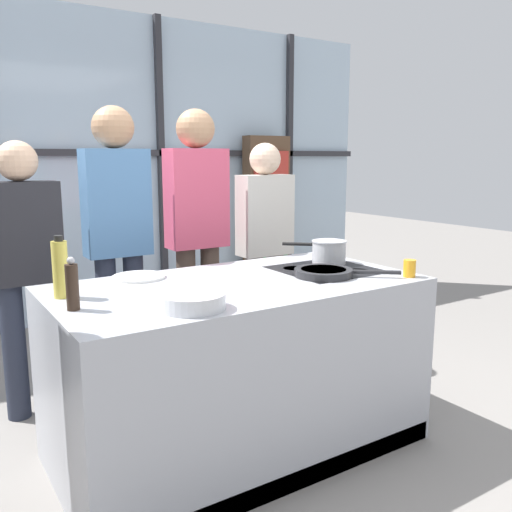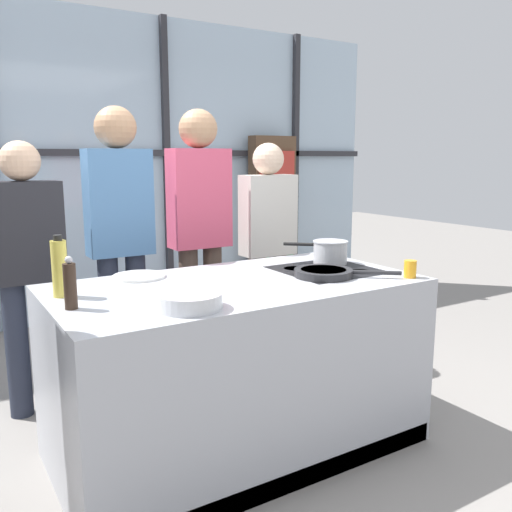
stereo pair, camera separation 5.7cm
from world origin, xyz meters
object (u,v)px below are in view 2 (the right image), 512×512
object	(u,v)px
spectator_center_left	(120,230)
spectator_far_right	(268,239)
spectator_far_left	(28,262)
white_plate	(139,276)
juice_glass_near	(410,269)
spectator_center_right	(200,224)
oil_bottle	(60,268)
mixing_bowl	(189,300)
saucepan	(330,252)
pepper_grinder	(70,285)
frying_pan	(325,273)

from	to	relation	value
spectator_center_left	spectator_far_right	xyz separation A→B (m)	(1.09, -0.00, -0.14)
spectator_far_left	white_plate	size ratio (longest dim) A/B	5.90
spectator_center_left	juice_glass_near	xyz separation A→B (m)	(1.08, -1.36, -0.13)
spectator_far_left	spectator_center_right	size ratio (longest dim) A/B	0.88
spectator_center_right	oil_bottle	size ratio (longest dim) A/B	6.52
spectator_far_left	oil_bottle	world-z (taller)	spectator_far_left
oil_bottle	juice_glass_near	world-z (taller)	oil_bottle
spectator_center_right	mixing_bowl	bearing A→B (deg)	62.32
spectator_center_left	saucepan	bearing A→B (deg)	138.48
spectator_center_left	pepper_grinder	size ratio (longest dim) A/B	8.17
spectator_far_right	spectator_center_right	bearing A→B (deg)	-0.00
spectator_center_right	juice_glass_near	distance (m)	1.47
spectator_center_right	spectator_far_left	bearing A→B (deg)	0.00
frying_pan	white_plate	world-z (taller)	frying_pan
saucepan	pepper_grinder	distance (m)	1.52
juice_glass_near	white_plate	bearing A→B (deg)	148.30
white_plate	mixing_bowl	distance (m)	0.67
frying_pan	spectator_center_left	bearing A→B (deg)	123.09
juice_glass_near	pepper_grinder	bearing A→B (deg)	169.01
spectator_far_left	spectator_far_right	bearing A→B (deg)	-180.00
spectator_center_right	mixing_bowl	size ratio (longest dim) A/B	6.64
frying_pan	oil_bottle	xyz separation A→B (m)	(-1.26, 0.30, 0.11)
spectator_far_right	saucepan	world-z (taller)	spectator_far_right
spectator_center_left	juice_glass_near	world-z (taller)	spectator_center_left
frying_pan	saucepan	xyz separation A→B (m)	(0.24, 0.26, 0.05)
pepper_grinder	oil_bottle	bearing A→B (deg)	87.52
spectator_far_left	spectator_center_left	distance (m)	0.57
mixing_bowl	pepper_grinder	bearing A→B (deg)	148.65
spectator_far_left	juice_glass_near	xyz separation A→B (m)	(1.63, -1.36, 0.02)
frying_pan	pepper_grinder	size ratio (longest dim) A/B	2.10
spectator_center_right	pepper_grinder	distance (m)	1.51
spectator_center_left	oil_bottle	distance (m)	0.98
spectator_far_left	frying_pan	world-z (taller)	spectator_far_left
frying_pan	juice_glass_near	size ratio (longest dim) A/B	5.14
frying_pan	white_plate	distance (m)	0.96
white_plate	spectator_center_right	bearing A→B (deg)	43.66
spectator_far_left	pepper_grinder	distance (m)	1.05
pepper_grinder	juice_glass_near	world-z (taller)	pepper_grinder
spectator_far_right	pepper_grinder	world-z (taller)	spectator_far_right
frying_pan	oil_bottle	bearing A→B (deg)	166.72
mixing_bowl	juice_glass_near	bearing A→B (deg)	-3.05
frying_pan	mixing_bowl	world-z (taller)	mixing_bowl
saucepan	oil_bottle	bearing A→B (deg)	178.42
saucepan	white_plate	world-z (taller)	saucepan
spectator_far_right	saucepan	xyz separation A→B (m)	(-0.13, -0.86, 0.04)
saucepan	mixing_bowl	xyz separation A→B (m)	(-1.10, -0.44, -0.04)
mixing_bowl	juice_glass_near	distance (m)	1.22
spectator_far_left	juice_glass_near	world-z (taller)	spectator_far_left
spectator_center_right	white_plate	distance (m)	0.92
spectator_far_left	spectator_far_right	size ratio (longest dim) A/B	0.99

